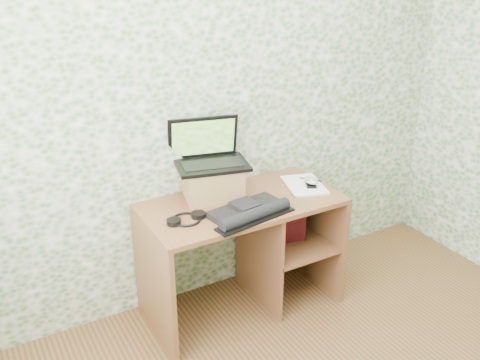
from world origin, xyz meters
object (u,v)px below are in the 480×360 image
desk (250,236)px  keyboard (250,211)px  riser (212,182)px  laptop (208,154)px  notepad (304,185)px

desk → keyboard: size_ratio=2.33×
riser → laptop: size_ratio=0.70×
laptop → notepad: (0.58, -0.19, -0.26)m
riser → notepad: bearing=-14.0°
keyboard → notepad: keyboard is taller
keyboard → notepad: 0.53m
laptop → notepad: bearing=-4.9°
riser → notepad: 0.60m
keyboard → notepad: bearing=10.2°
riser → keyboard: size_ratio=0.65×
laptop → keyboard: 0.44m
desk → riser: size_ratio=3.60×
riser → notepad: (0.58, -0.14, -0.09)m
riser → laptop: bearing=90.0°
riser → keyboard: 0.34m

